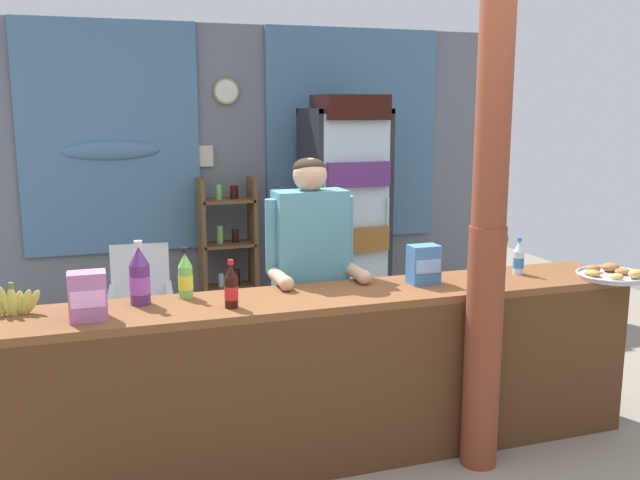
# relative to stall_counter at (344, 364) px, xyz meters

# --- Properties ---
(ground_plane) EXTENTS (8.08, 8.08, 0.00)m
(ground_plane) POSITION_rel_stall_counter_xyz_m (0.07, 1.00, -0.55)
(ground_plane) COLOR gray
(back_wall_curtained) EXTENTS (4.99, 0.22, 2.53)m
(back_wall_curtained) POSITION_rel_stall_counter_xyz_m (0.08, 2.91, 0.76)
(back_wall_curtained) COLOR slate
(back_wall_curtained) RESTS_ON ground
(stall_counter) EXTENTS (3.32, 0.50, 0.90)m
(stall_counter) POSITION_rel_stall_counter_xyz_m (0.00, 0.00, 0.00)
(stall_counter) COLOR brown
(stall_counter) RESTS_ON ground
(timber_post) EXTENTS (0.21, 0.19, 2.53)m
(timber_post) POSITION_rel_stall_counter_xyz_m (0.68, -0.22, 0.66)
(timber_post) COLOR brown
(timber_post) RESTS_ON ground
(drink_fridge) EXTENTS (0.65, 0.67, 1.94)m
(drink_fridge) POSITION_rel_stall_counter_xyz_m (0.88, 2.31, 0.51)
(drink_fridge) COLOR #232328
(drink_fridge) RESTS_ON ground
(bottle_shelf_rack) EXTENTS (0.48, 0.28, 1.26)m
(bottle_shelf_rack) POSITION_rel_stall_counter_xyz_m (-0.07, 2.64, 0.10)
(bottle_shelf_rack) COLOR brown
(bottle_shelf_rack) RESTS_ON ground
(plastic_lawn_chair) EXTENTS (0.48, 0.48, 0.86)m
(plastic_lawn_chair) POSITION_rel_stall_counter_xyz_m (-0.86, 1.87, -0.06)
(plastic_lawn_chair) COLOR silver
(plastic_lawn_chair) RESTS_ON ground
(shopkeeper) EXTENTS (0.52, 0.42, 1.57)m
(shopkeeper) POSITION_rel_stall_counter_xyz_m (-0.02, 0.50, 0.43)
(shopkeeper) COLOR #28282D
(shopkeeper) RESTS_ON ground
(soda_bottle_grape_soda) EXTENTS (0.10, 0.10, 0.32)m
(soda_bottle_grape_soda) POSITION_rel_stall_counter_xyz_m (-0.98, 0.22, 0.48)
(soda_bottle_grape_soda) COLOR #56286B
(soda_bottle_grape_soda) RESTS_ON stall_counter
(soda_bottle_cola) EXTENTS (0.07, 0.07, 0.24)m
(soda_bottle_cola) POSITION_rel_stall_counter_xyz_m (-0.57, 0.02, 0.45)
(soda_bottle_cola) COLOR black
(soda_bottle_cola) RESTS_ON stall_counter
(soda_bottle_lime_soda) EXTENTS (0.07, 0.07, 0.26)m
(soda_bottle_lime_soda) POSITION_rel_stall_counter_xyz_m (-0.75, 0.27, 0.46)
(soda_bottle_lime_soda) COLOR #75C64C
(soda_bottle_lime_soda) RESTS_ON stall_counter
(soda_bottle_water) EXTENTS (0.06, 0.06, 0.21)m
(soda_bottle_water) POSITION_rel_stall_counter_xyz_m (1.13, 0.17, 0.44)
(soda_bottle_water) COLOR silver
(soda_bottle_water) RESTS_ON stall_counter
(snack_box_wafer) EXTENTS (0.17, 0.12, 0.22)m
(snack_box_wafer) POSITION_rel_stall_counter_xyz_m (-1.22, 0.03, 0.46)
(snack_box_wafer) COLOR #B76699
(snack_box_wafer) RESTS_ON stall_counter
(snack_box_biscuit) EXTENTS (0.16, 0.12, 0.21)m
(snack_box_biscuit) POSITION_rel_stall_counter_xyz_m (0.52, 0.15, 0.45)
(snack_box_biscuit) COLOR #3D75B7
(snack_box_biscuit) RESTS_ON stall_counter
(pastry_tray) EXTENTS (0.39, 0.39, 0.07)m
(pastry_tray) POSITION_rel_stall_counter_xyz_m (1.58, -0.08, 0.37)
(pastry_tray) COLOR #BCBCC1
(pastry_tray) RESTS_ON stall_counter
(banana_bunch) EXTENTS (0.28, 0.06, 0.16)m
(banana_bunch) POSITION_rel_stall_counter_xyz_m (-1.55, 0.22, 0.41)
(banana_bunch) COLOR #CCC14C
(banana_bunch) RESTS_ON stall_counter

